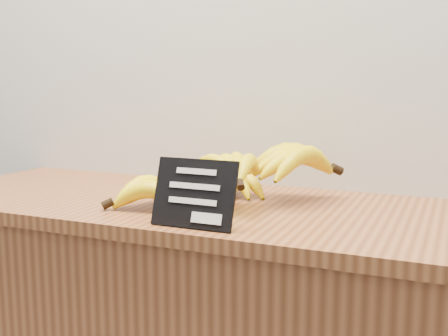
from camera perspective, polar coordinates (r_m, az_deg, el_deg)
counter_top at (r=1.28m, az=0.88°, el=-4.31°), size 1.54×0.54×0.03m
chalkboard_sign at (r=1.07m, az=-3.05°, el=-2.61°), size 0.17×0.05×0.13m
banana_pile at (r=1.29m, az=0.32°, el=-0.99°), size 0.51×0.34×0.13m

